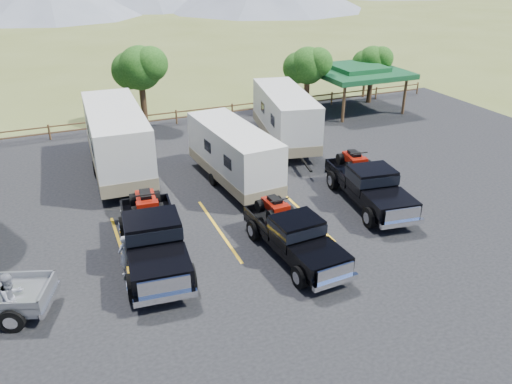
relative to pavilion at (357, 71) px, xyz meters
name	(u,v)px	position (x,y,z in m)	size (l,w,h in m)	color
ground	(305,270)	(-13.00, -17.00, -2.79)	(320.00, 320.00, 0.00)	#565E27
asphalt_lot	(272,232)	(-13.00, -14.00, -2.77)	(44.00, 34.00, 0.04)	black
stall_lines	(262,220)	(-13.00, -13.00, -2.74)	(12.12, 5.50, 0.01)	gold
tree_ne_a	(307,66)	(-4.03, 0.01, 0.69)	(3.11, 2.92, 4.76)	#312213
tree_ne_b	(372,61)	(1.98, 1.01, 0.34)	(2.77, 2.59, 4.27)	#312213
tree_north	(140,68)	(-15.03, 2.02, 1.05)	(3.46, 3.24, 5.25)	#312213
rail_fence	(205,112)	(-11.00, 1.50, -2.18)	(36.12, 0.12, 1.00)	brown
pavilion	(357,71)	(0.00, 0.00, 0.00)	(6.20, 6.20, 3.22)	brown
rig_left	(153,236)	(-17.94, -14.18, -1.71)	(2.75, 6.60, 2.15)	black
rig_center	(293,234)	(-12.96, -15.88, -1.85)	(2.26, 5.68, 1.86)	black
rig_right	(368,183)	(-7.85, -13.31, -1.77)	(2.77, 6.29, 2.03)	black
trailer_left	(117,141)	(-17.81, -5.52, -0.92)	(2.88, 10.05, 3.49)	silver
trailer_center	(234,155)	(-12.77, -8.93, -1.22)	(2.73, 8.41, 2.91)	silver
trailer_right	(285,117)	(-7.98, -4.77, -1.08)	(3.76, 9.19, 3.18)	silver
person_a	(125,255)	(-19.07, -14.72, -1.97)	(0.57, 0.37, 1.56)	white
person_b	(12,298)	(-22.70, -15.97, -1.87)	(0.86, 0.67, 1.76)	slate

